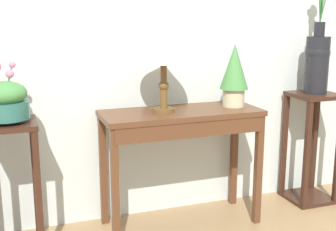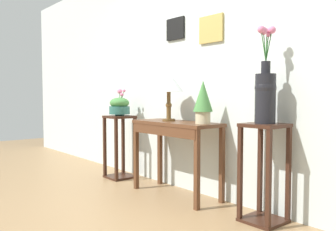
{
  "view_description": "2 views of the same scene",
  "coord_description": "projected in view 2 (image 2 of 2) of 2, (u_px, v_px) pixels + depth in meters",
  "views": [
    {
      "loc": [
        -1.08,
        -1.58,
        1.42
      ],
      "look_at": [
        -0.1,
        1.16,
        0.76
      ],
      "focal_mm": 48.14,
      "sensor_mm": 36.0,
      "label": 1
    },
    {
      "loc": [
        2.81,
        -1.37,
        1.08
      ],
      "look_at": [
        -0.23,
        1.17,
        0.85
      ],
      "focal_mm": 37.95,
      "sensor_mm": 36.0,
      "label": 2
    }
  ],
  "objects": [
    {
      "name": "planter_bowl_wide_left",
      "position": [
        120.0,
        106.0,
        4.58
      ],
      "size": [
        0.27,
        0.27,
        0.35
      ],
      "color": "#2D665B",
      "rests_on": "pedestal_stand_left"
    },
    {
      "name": "console_table",
      "position": [
        174.0,
        134.0,
        3.77
      ],
      "size": [
        1.06,
        0.41,
        0.8
      ],
      "color": "#56331E",
      "rests_on": "ground"
    },
    {
      "name": "ground_plane",
      "position": [
        82.0,
        220.0,
        3.09
      ],
      "size": [
        12.0,
        12.0,
        0.01
      ],
      "primitive_type": "cube",
      "color": "#9E7A51"
    },
    {
      "name": "flower_vase_tall_right",
      "position": [
        265.0,
        91.0,
        2.96
      ],
      "size": [
        0.18,
        0.19,
        0.81
      ],
      "color": "black",
      "rests_on": "pedestal_stand_right"
    },
    {
      "name": "potted_plant_on_console",
      "position": [
        203.0,
        100.0,
        3.47
      ],
      "size": [
        0.19,
        0.19,
        0.43
      ],
      "color": "beige",
      "rests_on": "console_table"
    },
    {
      "name": "back_wall_with_art",
      "position": [
        198.0,
        66.0,
        3.91
      ],
      "size": [
        9.0,
        0.13,
        2.8
      ],
      "color": "silver",
      "rests_on": "ground"
    },
    {
      "name": "pedestal_stand_left",
      "position": [
        120.0,
        147.0,
        4.61
      ],
      "size": [
        0.33,
        0.33,
        0.82
      ],
      "color": "#381E14",
      "rests_on": "ground"
    },
    {
      "name": "table_lamp",
      "position": [
        169.0,
        83.0,
        3.85
      ],
      "size": [
        0.33,
        0.33,
        0.53
      ],
      "color": "brown",
      "rests_on": "console_table"
    },
    {
      "name": "pedestal_stand_right",
      "position": [
        264.0,
        173.0,
        3.0
      ],
      "size": [
        0.33,
        0.33,
        0.84
      ],
      "color": "#381E14",
      "rests_on": "ground"
    }
  ]
}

